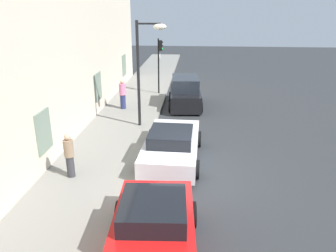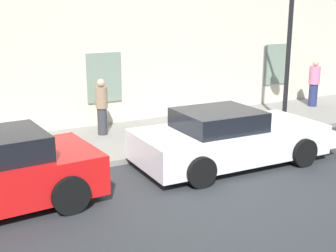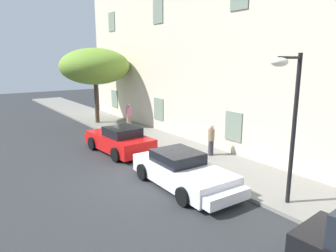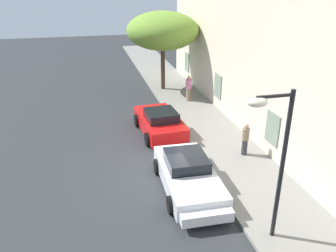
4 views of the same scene
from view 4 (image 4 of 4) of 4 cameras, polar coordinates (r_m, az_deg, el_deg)
name	(u,v)px [view 4 (image 4 of 4)]	position (r m, az deg, el deg)	size (l,w,h in m)	color
ground_plane	(163,172)	(15.47, -0.91, -7.67)	(80.00, 80.00, 0.00)	#2B2D30
sidewalk	(236,162)	(16.46, 11.17, -5.83)	(60.00, 3.39, 0.14)	gray
building_facade	(336,4)	(16.52, 25.92, 17.63)	(34.35, 4.74, 13.88)	beige
sportscar_red_lead	(159,122)	(19.08, -1.52, 0.74)	(4.73, 2.40, 1.43)	red
sportscar_yellow_flank	(189,178)	(14.00, 3.50, -8.50)	(5.05, 2.36, 1.34)	white
tree_near_kerb	(163,31)	(25.59, -0.88, 15.43)	(5.19, 5.19, 5.66)	#473323
street_lamp	(272,140)	(10.39, 16.80, -2.28)	(0.44, 1.42, 5.02)	black
pedestrian_admiring	(189,88)	(23.66, 3.43, 6.28)	(0.55, 0.55, 1.76)	#8C7259
pedestrian_strolling	(245,139)	(16.71, 12.62, -2.08)	(0.48, 0.48, 1.60)	#333338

